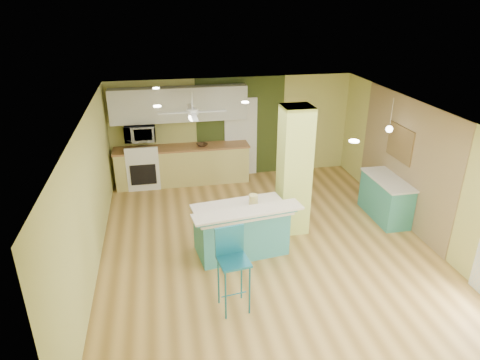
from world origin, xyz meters
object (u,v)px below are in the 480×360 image
object	(u,v)px
side_counter	(385,198)
fruit_bowl	(202,145)
peninsula	(241,229)
bar_stool	(232,256)
canister	(253,199)

from	to	relation	value
side_counter	fruit_bowl	size ratio (longest dim) A/B	5.15
side_counter	peninsula	bearing A→B (deg)	-167.21
bar_stool	fruit_bowl	bearing A→B (deg)	80.99
bar_stool	side_counter	size ratio (longest dim) A/B	0.96
peninsula	bar_stool	size ratio (longest dim) A/B	1.48
peninsula	bar_stool	xyz separation A→B (m)	(-0.42, -1.40, 0.40)
peninsula	side_counter	bearing A→B (deg)	5.13
side_counter	fruit_bowl	world-z (taller)	fruit_bowl
side_counter	canister	distance (m)	3.05
fruit_bowl	canister	xyz separation A→B (m)	(0.57, -3.13, -0.01)
side_counter	fruit_bowl	bearing A→B (deg)	144.04
canister	fruit_bowl	bearing A→B (deg)	100.26
bar_stool	side_counter	bearing A→B (deg)	22.70
bar_stool	fruit_bowl	world-z (taller)	bar_stool
peninsula	canister	xyz separation A→B (m)	(0.25, 0.14, 0.50)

